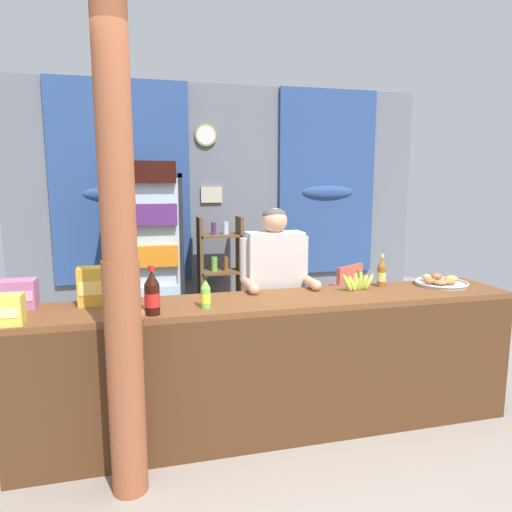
# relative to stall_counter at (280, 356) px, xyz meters

# --- Properties ---
(ground_plane) EXTENTS (7.59, 7.59, 0.00)m
(ground_plane) POSITION_rel_stall_counter_xyz_m (0.11, 0.74, -0.58)
(ground_plane) COLOR gray
(back_wall_curtained) EXTENTS (4.71, 0.22, 2.79)m
(back_wall_curtained) POSITION_rel_stall_counter_xyz_m (0.10, 2.54, 0.85)
(back_wall_curtained) COLOR slate
(back_wall_curtained) RESTS_ON ground
(stall_counter) EXTENTS (3.40, 0.54, 0.95)m
(stall_counter) POSITION_rel_stall_counter_xyz_m (0.00, 0.00, 0.00)
(stall_counter) COLOR brown
(stall_counter) RESTS_ON ground
(timber_post) EXTENTS (0.22, 0.20, 2.66)m
(timber_post) POSITION_rel_stall_counter_xyz_m (-0.99, -0.32, 0.69)
(timber_post) COLOR #995133
(timber_post) RESTS_ON ground
(drink_fridge) EXTENTS (0.68, 0.72, 1.91)m
(drink_fridge) POSITION_rel_stall_counter_xyz_m (-0.80, 1.90, 0.46)
(drink_fridge) COLOR #232328
(drink_fridge) RESTS_ON ground
(bottle_shelf_rack) EXTENTS (0.48, 0.28, 1.35)m
(bottle_shelf_rack) POSITION_rel_stall_counter_xyz_m (-0.01, 2.17, 0.12)
(bottle_shelf_rack) COLOR brown
(bottle_shelf_rack) RESTS_ON ground
(plastic_lawn_chair) EXTENTS (0.60, 0.60, 0.86)m
(plastic_lawn_chair) POSITION_rel_stall_counter_xyz_m (1.19, 1.68, -0.09)
(plastic_lawn_chair) COLOR #E5563D
(plastic_lawn_chair) RESTS_ON ground
(shopkeeper) EXTENTS (0.54, 0.42, 1.53)m
(shopkeeper) POSITION_rel_stall_counter_xyz_m (0.12, 0.53, 0.38)
(shopkeeper) COLOR #28282D
(shopkeeper) RESTS_ON ground
(soda_bottle_cola) EXTENTS (0.09, 0.09, 0.30)m
(soda_bottle_cola) POSITION_rel_stall_counter_xyz_m (-0.82, -0.06, 0.49)
(soda_bottle_cola) COLOR black
(soda_bottle_cola) RESTS_ON stall_counter
(soda_bottle_iced_tea) EXTENTS (0.07, 0.07, 0.25)m
(soda_bottle_iced_tea) POSITION_rel_stall_counter_xyz_m (0.88, 0.26, 0.47)
(soda_bottle_iced_tea) COLOR brown
(soda_bottle_iced_tea) RESTS_ON stall_counter
(soda_bottle_lime_soda) EXTENTS (0.06, 0.06, 0.21)m
(soda_bottle_lime_soda) POSITION_rel_stall_counter_xyz_m (-0.49, -0.00, 0.45)
(soda_bottle_lime_soda) COLOR #75C64C
(soda_bottle_lime_soda) RESTS_ON stall_counter
(snack_box_choco_powder) EXTENTS (0.22, 0.15, 0.24)m
(snack_box_choco_powder) POSITION_rel_stall_counter_xyz_m (-1.16, 0.26, 0.49)
(snack_box_choco_powder) COLOR gold
(snack_box_choco_powder) RESTS_ON stall_counter
(snack_box_instant_noodle) EXTENTS (0.22, 0.13, 0.17)m
(snack_box_instant_noodle) POSITION_rel_stall_counter_xyz_m (-1.63, -0.07, 0.45)
(snack_box_instant_noodle) COLOR #EAD14C
(snack_box_instant_noodle) RESTS_ON stall_counter
(snack_box_wafer) EXTENTS (0.21, 0.16, 0.18)m
(snack_box_wafer) POSITION_rel_stall_counter_xyz_m (-1.63, 0.29, 0.45)
(snack_box_wafer) COLOR #B76699
(snack_box_wafer) RESTS_ON stall_counter
(pastry_tray) EXTENTS (0.39, 0.39, 0.07)m
(pastry_tray) POSITION_rel_stall_counter_xyz_m (1.34, 0.20, 0.39)
(pastry_tray) COLOR #BCBCC1
(pastry_tray) RESTS_ON stall_counter
(banana_bunch) EXTENTS (0.27, 0.06, 0.16)m
(banana_bunch) POSITION_rel_stall_counter_xyz_m (0.65, 0.19, 0.43)
(banana_bunch) COLOR #B7C647
(banana_bunch) RESTS_ON stall_counter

